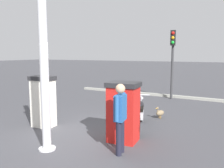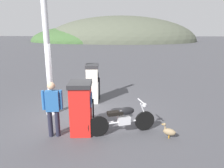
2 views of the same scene
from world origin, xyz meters
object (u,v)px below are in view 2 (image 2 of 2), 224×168
(wandering_duck, at_px, (169,131))
(attendant_person, at_px, (53,106))
(fuel_pump_far, at_px, (92,83))
(fuel_pump_near, at_px, (81,107))
(motorcycle_near_pump, at_px, (123,119))
(canopy_support_pole, at_px, (48,63))

(wandering_duck, bearing_deg, attendant_person, 179.77)
(fuel_pump_far, height_order, wandering_duck, fuel_pump_far)
(fuel_pump_far, distance_m, attendant_person, 3.05)
(fuel_pump_far, bearing_deg, wandering_duck, -49.87)
(fuel_pump_near, bearing_deg, attendant_person, -160.75)
(fuel_pump_far, distance_m, motorcycle_near_pump, 2.99)
(motorcycle_near_pump, relative_size, canopy_support_pole, 0.51)
(motorcycle_near_pump, height_order, wandering_duck, motorcycle_near_pump)
(motorcycle_near_pump, height_order, canopy_support_pole, canopy_support_pole)
(fuel_pump_near, distance_m, motorcycle_near_pump, 1.27)
(motorcycle_near_pump, distance_m, canopy_support_pole, 3.21)
(canopy_support_pole, bearing_deg, fuel_pump_far, 45.11)
(attendant_person, bearing_deg, fuel_pump_near, 19.25)
(fuel_pump_near, height_order, fuel_pump_far, fuel_pump_far)
(motorcycle_near_pump, bearing_deg, attendant_person, -172.60)
(fuel_pump_far, xyz_separation_m, motorcycle_near_pump, (1.23, -2.70, -0.34))
(attendant_person, relative_size, canopy_support_pole, 0.41)
(motorcycle_near_pump, xyz_separation_m, canopy_support_pole, (-2.54, 1.38, 1.40))
(attendant_person, xyz_separation_m, wandering_duck, (3.25, -0.01, -0.70))
(wandering_duck, bearing_deg, canopy_support_pole, 156.63)
(fuel_pump_near, relative_size, fuel_pump_far, 0.98)
(fuel_pump_far, height_order, attendant_person, attendant_person)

